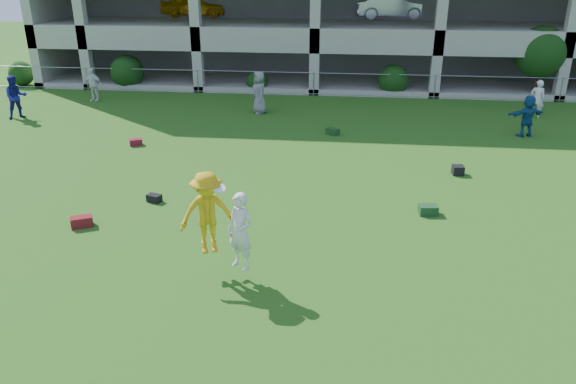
# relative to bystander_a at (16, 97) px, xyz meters

# --- Properties ---
(ground) EXTENTS (100.00, 100.00, 0.00)m
(ground) POSITION_rel_bystander_a_xyz_m (12.53, -13.27, -0.93)
(ground) COLOR #235114
(ground) RESTS_ON ground
(bystander_a) EXTENTS (1.15, 1.12, 1.87)m
(bystander_a) POSITION_rel_bystander_a_xyz_m (0.00, 0.00, 0.00)
(bystander_a) COLOR navy
(bystander_a) RESTS_ON ground
(bystander_b) EXTENTS (1.00, 0.54, 1.63)m
(bystander_b) POSITION_rel_bystander_a_xyz_m (1.95, 3.36, -0.12)
(bystander_b) COLOR white
(bystander_b) RESTS_ON ground
(bystander_c) EXTENTS (0.94, 1.09, 1.88)m
(bystander_c) POSITION_rel_bystander_a_xyz_m (10.34, 2.03, 0.01)
(bystander_c) COLOR slate
(bystander_c) RESTS_ON ground
(bystander_d) EXTENTS (1.59, 0.98, 1.63)m
(bystander_d) POSITION_rel_bystander_a_xyz_m (21.30, -0.27, -0.12)
(bystander_d) COLOR navy
(bystander_d) RESTS_ON ground
(bystander_e) EXTENTS (0.69, 0.53, 1.67)m
(bystander_e) POSITION_rel_bystander_a_xyz_m (22.47, 2.58, -0.10)
(bystander_e) COLOR white
(bystander_e) RESTS_ON ground
(bag_red_a) EXTENTS (0.63, 0.52, 0.28)m
(bag_red_a) POSITION_rel_bystander_a_xyz_m (7.51, -9.90, -0.79)
(bag_red_a) COLOR #59150F
(bag_red_a) RESTS_ON ground
(bag_black_b) EXTENTS (0.46, 0.36, 0.22)m
(bag_black_b) POSITION_rel_bystander_a_xyz_m (8.87, -8.13, -0.82)
(bag_black_b) COLOR black
(bag_black_b) RESTS_ON ground
(bag_green_c) EXTENTS (0.54, 0.41, 0.26)m
(bag_green_c) POSITION_rel_bystander_a_xyz_m (16.65, -8.10, -0.80)
(bag_green_c) COLOR #12341D
(bag_green_c) RESTS_ON ground
(crate_d) EXTENTS (0.38, 0.38, 0.30)m
(crate_d) POSITION_rel_bystander_a_xyz_m (17.97, -4.90, -0.78)
(crate_d) COLOR black
(crate_d) RESTS_ON ground
(bag_red_f) EXTENTS (0.53, 0.45, 0.24)m
(bag_red_f) POSITION_rel_bystander_a_xyz_m (6.45, -3.12, -0.81)
(bag_red_f) COLOR maroon
(bag_red_f) RESTS_ON ground
(bag_green_g) EXTENTS (0.58, 0.54, 0.25)m
(bag_green_g) POSITION_rel_bystander_a_xyz_m (13.75, -0.93, -0.81)
(bag_green_g) COLOR #143917
(bag_green_g) RESTS_ON ground
(frisbee_contest) EXTENTS (1.79, 1.10, 2.14)m
(frisbee_contest) POSITION_rel_bystander_a_xyz_m (11.62, -11.89, 0.50)
(frisbee_contest) COLOR gold
(frisbee_contest) RESTS_ON ground
(fence) EXTENTS (36.06, 0.06, 1.20)m
(fence) POSITION_rel_bystander_a_xyz_m (12.53, 5.73, -0.32)
(fence) COLOR gray
(fence) RESTS_ON ground
(shrub_row) EXTENTS (34.38, 2.52, 3.50)m
(shrub_row) POSITION_rel_bystander_a_xyz_m (17.12, 6.43, 0.58)
(shrub_row) COLOR #163D11
(shrub_row) RESTS_ON ground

